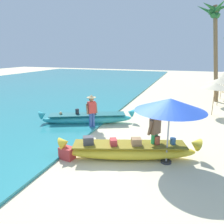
% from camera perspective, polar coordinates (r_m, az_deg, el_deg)
% --- Properties ---
extents(ground_plane, '(80.00, 80.00, 0.00)m').
position_cam_1_polar(ground_plane, '(7.79, 4.68, -11.84)').
color(ground_plane, beige).
extents(sea, '(24.00, 56.00, 0.10)m').
position_cam_1_polar(sea, '(22.00, -27.40, 4.54)').
color(sea, teal).
rests_on(sea, ground).
extents(boat_yellow_foreground, '(4.78, 2.18, 0.84)m').
position_cam_1_polar(boat_yellow_foreground, '(7.54, 4.52, -10.12)').
color(boat_yellow_foreground, yellow).
rests_on(boat_yellow_foreground, ground).
extents(boat_cyan_midground, '(4.65, 2.58, 0.82)m').
position_cam_1_polar(boat_cyan_midground, '(11.16, -6.55, -1.69)').
color(boat_cyan_midground, '#33B2BC').
rests_on(boat_cyan_midground, ground).
extents(person_vendor_hatted, '(0.52, 0.53, 1.68)m').
position_cam_1_polar(person_vendor_hatted, '(10.23, -5.44, 0.69)').
color(person_vendor_hatted, '#3D5BA8').
rests_on(person_vendor_hatted, ground).
extents(person_tourist_customer, '(0.45, 0.57, 1.73)m').
position_cam_1_polar(person_tourist_customer, '(7.49, 11.32, -5.05)').
color(person_tourist_customer, green).
rests_on(person_tourist_customer, ground).
extents(patio_umbrella_large, '(2.24, 2.24, 2.20)m').
position_cam_1_polar(patio_umbrella_large, '(6.93, 15.23, 1.84)').
color(patio_umbrella_large, '#B7B7BC').
rests_on(patio_umbrella_large, ground).
extents(parasol_row_0, '(1.60, 1.60, 1.91)m').
position_cam_1_polar(parasol_row_0, '(13.68, 25.79, 6.30)').
color(parasol_row_0, '#8E6B47').
rests_on(parasol_row_0, ground).
extents(parasol_row_1, '(1.60, 1.60, 1.91)m').
position_cam_1_polar(parasol_row_1, '(16.49, 26.83, 7.50)').
color(parasol_row_1, '#8E6B47').
rests_on(parasol_row_1, ground).
extents(parasol_row_2, '(1.60, 1.60, 1.91)m').
position_cam_1_polar(parasol_row_2, '(19.11, 27.43, 8.30)').
color(parasol_row_2, '#8E6B47').
rests_on(parasol_row_2, ground).
extents(palm_tree_tall_inland, '(2.82, 2.38, 7.08)m').
position_cam_1_polar(palm_tree_tall_inland, '(17.77, 25.79, 20.27)').
color(palm_tree_tall_inland, brown).
rests_on(palm_tree_tall_inland, ground).
extents(cooler_box, '(0.54, 0.41, 0.43)m').
position_cam_1_polar(cooler_box, '(7.71, -11.89, -10.65)').
color(cooler_box, '#C63838').
rests_on(cooler_box, ground).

